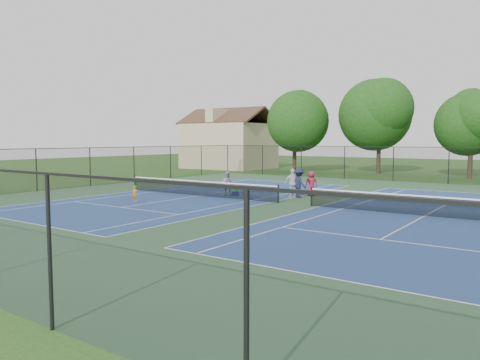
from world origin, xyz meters
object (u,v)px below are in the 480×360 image
Objects in this scene: tree_back_a at (295,118)px; ball_hopper at (235,188)px; bystander_a at (293,183)px; tree_back_c at (472,120)px; tree_back_b at (380,111)px; ball_crate at (235,193)px; bystander_b at (299,183)px; clapboard_house at (229,144)px; instructor at (227,183)px; child_player at (135,194)px; bystander_c at (311,183)px.

tree_back_a is 24.55m from ball_hopper.
tree_back_a reaches higher than bystander_a.
tree_back_b is at bearing 173.66° from tree_back_c.
tree_back_a reaches higher than ball_crate.
tree_back_b is 1.19× the size of tree_back_c.
tree_back_b is 26.19× the size of ball_crate.
ball_crate is (-3.90, -1.38, -0.79)m from bystander_b.
tree_back_c reaches higher than clapboard_house.
bystander_a reaches higher than ball_hopper.
clapboard_house is (-10.00, 1.00, -2.95)m from tree_back_a.
child_player is at bearing 42.15° from instructor.
instructor is (7.38, -22.78, -5.25)m from tree_back_a.
instructor is (-10.62, -23.78, -4.69)m from tree_back_c.
bystander_a is (4.04, 1.47, 0.13)m from instructor.
instructor is (17.38, -23.78, -2.31)m from clapboard_house.
tree_back_c reaches higher than bystander_b.
child_player is at bearing -80.21° from tree_back_a.
tree_back_a is at bearing -104.63° from bystander_a.
bystander_a is (6.52, 7.13, 0.44)m from child_player.
tree_back_b is at bearing -126.89° from bystander_a.
tree_back_b is 25.50m from instructor.
clapboard_house reaches higher than bystander_b.
instructor is at bearing -53.83° from clapboard_house.
ball_crate is (3.01, 5.87, -0.33)m from child_player.
tree_back_b is (9.00, 2.00, 0.56)m from tree_back_a.
bystander_b is at bearing 19.43° from ball_crate.
ball_hopper is (-4.01, -2.84, -0.31)m from bystander_c.
ball_crate is at bearing 3.93° from bystander_c.
instructor is at bearing -22.88° from bystander_a.
tree_back_b is 5.50× the size of bystander_a.
child_player is at bearing -113.98° from tree_back_c.
ball_crate is 0.35m from ball_hopper.
tree_back_c is at bearing -138.27° from instructor.
tree_back_b is 10.52× the size of child_player.
bystander_c is (0.50, 1.58, -0.11)m from bystander_a.
bystander_b is at bearing 54.28° from bystander_c.
ball_crate is at bearing 176.88° from instructor.
bystander_a is 3.75m from ball_hopper.
bystander_b is (-6.19, -22.20, -4.55)m from tree_back_c.
bystander_b is 1.16× the size of bystander_c.
instructor is at bearing -158.91° from ball_crate.
tree_back_b is 6.38× the size of instructor.
ball_crate is at bearing -52.77° from clapboard_house.
bystander_a is 3.81m from ball_crate.
bystander_c reaches higher than child_player.
instructor is 4.30m from bystander_a.
tree_back_c reaches higher than ball_hopper.
clapboard_house is 29.54m from instructor.
child_player is 11.19m from bystander_c.
instructor is at bearing -114.06° from tree_back_c.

